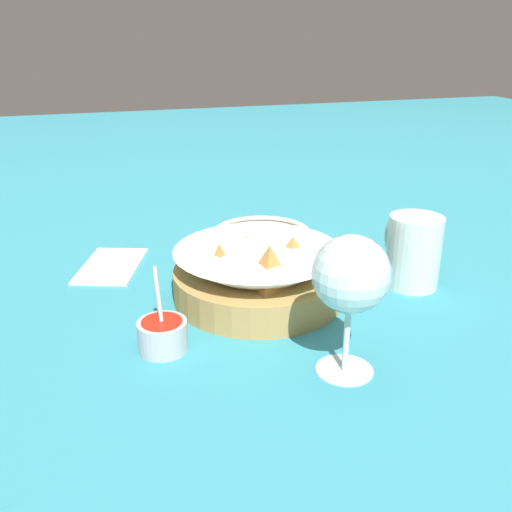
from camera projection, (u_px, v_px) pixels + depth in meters
ground_plane at (261, 302)px, 0.79m from camera, size 4.00×4.00×0.00m
food_basket at (256, 276)px, 0.79m from camera, size 0.24×0.24×0.10m
sauce_cup at (163, 334)px, 0.67m from camera, size 0.06×0.06×0.10m
wine_glass at (351, 278)px, 0.59m from camera, size 0.08×0.08×0.16m
beer_mug at (413, 254)px, 0.83m from camera, size 0.12×0.08×0.11m
side_plate at (262, 234)px, 1.03m from camera, size 0.19×0.19×0.01m
napkin at (111, 265)px, 0.91m from camera, size 0.17×0.13×0.01m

